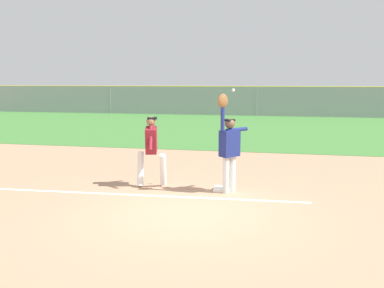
{
  "coord_description": "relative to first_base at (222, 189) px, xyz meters",
  "views": [
    {
      "loc": [
        1.76,
        -7.79,
        2.57
      ],
      "look_at": [
        -0.32,
        2.06,
        1.05
      ],
      "focal_mm": 39.46,
      "sensor_mm": 36.0,
      "label": 1
    }
  ],
  "objects": [
    {
      "name": "parked_car_white",
      "position": [
        8.28,
        25.69,
        0.63
      ],
      "size": [
        4.43,
        2.18,
        1.25
      ],
      "rotation": [
        0.0,
        0.0,
        0.02
      ],
      "color": "white",
      "rests_on": "ground_plane"
    },
    {
      "name": "outfield_fence",
      "position": [
        -0.46,
        21.62,
        1.04
      ],
      "size": [
        45.67,
        0.08,
        2.17
      ],
      "color": "#93999E",
      "rests_on": "ground_plane"
    },
    {
      "name": "first_base",
      "position": [
        0.0,
        0.0,
        0.0
      ],
      "size": [
        0.4,
        0.4,
        0.08
      ],
      "primitive_type": "cube",
      "rotation": [
        0.0,
        0.0,
        0.05
      ],
      "color": "white",
      "rests_on": "ground_plane"
    },
    {
      "name": "parked_car_green",
      "position": [
        -8.84,
        25.61,
        0.63
      ],
      "size": [
        4.41,
        2.14,
        1.25
      ],
      "rotation": [
        0.0,
        0.0,
        0.01
      ],
      "color": "#1E6B33",
      "rests_on": "ground_plane"
    },
    {
      "name": "parked_car_blue",
      "position": [
        2.75,
        25.69,
        0.63
      ],
      "size": [
        4.58,
        2.48,
        1.25
      ],
      "rotation": [
        0.0,
        0.0,
        -0.11
      ],
      "color": "#23389E",
      "rests_on": "ground_plane"
    },
    {
      "name": "chalk_foul_line",
      "position": [
        -4.0,
        -0.9,
        -0.04
      ],
      "size": [
        11.99,
        0.67,
        0.01
      ],
      "primitive_type": "cube",
      "rotation": [
        0.0,
        0.0,
        0.05
      ],
      "color": "white",
      "rests_on": "ground_plane"
    },
    {
      "name": "ground_plane",
      "position": [
        -0.46,
        -1.81,
        -0.04
      ],
      "size": [
        75.21,
        75.21,
        0.0
      ],
      "primitive_type": "plane",
      "color": "tan"
    },
    {
      "name": "outfield_grass",
      "position": [
        -0.46,
        13.56,
        -0.04
      ],
      "size": [
        45.59,
        16.12,
        0.01
      ],
      "primitive_type": "cube",
      "color": "#3D7533",
      "rests_on": "ground_plane"
    },
    {
      "name": "parked_car_black",
      "position": [
        -3.52,
        25.46,
        0.63
      ],
      "size": [
        4.43,
        2.18,
        1.25
      ],
      "rotation": [
        0.0,
        0.0,
        0.02
      ],
      "color": "black",
      "rests_on": "ground_plane"
    },
    {
      "name": "fielder",
      "position": [
        0.16,
        -0.14,
        1.08
      ],
      "size": [
        0.67,
        0.75,
        2.28
      ],
      "rotation": [
        0.0,
        0.0,
        2.43
      ],
      "color": "silver",
      "rests_on": "ground_plane"
    },
    {
      "name": "runner",
      "position": [
        -1.74,
        0.02,
        0.96
      ],
      "size": [
        0.83,
        0.84,
        1.72
      ],
      "rotation": [
        0.0,
        0.0,
        0.23
      ],
      "color": "white",
      "rests_on": "ground_plane"
    },
    {
      "name": "baseball",
      "position": [
        0.21,
        0.2,
        2.31
      ],
      "size": [
        0.07,
        0.07,
        0.07
      ],
      "primitive_type": "sphere",
      "color": "white"
    }
  ]
}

